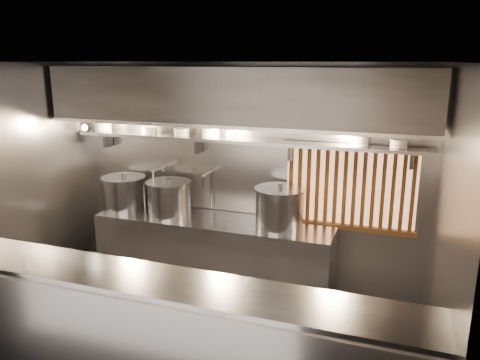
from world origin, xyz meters
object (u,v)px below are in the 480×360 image
Objects in this scene: pendant_bulb at (230,135)px; stock_pot_mid at (169,198)px; heat_lamp at (83,123)px; stock_pot_right at (280,208)px; stock_pot_left at (124,192)px.

pendant_bulb is 1.16m from stock_pot_mid.
stock_pot_right is at bearing 6.68° from heat_lamp.
pendant_bulb is at bearing 1.06° from stock_pot_left.
pendant_bulb is 0.25× the size of stock_pot_left.
stock_pot_right is (0.65, -0.06, -0.82)m from pendant_bulb.
pendant_bulb is 1.05m from stock_pot_right.
stock_pot_mid is (-0.79, -0.09, -0.84)m from pendant_bulb.
heat_lamp is 0.44× the size of stock_pot_right.
stock_pot_right is (1.44, 0.02, 0.02)m from stock_pot_mid.
heat_lamp is 1.41m from stock_pot_mid.
pendant_bulb reaches higher than stock_pot_right.
heat_lamp is 0.54× the size of stock_pot_mid.
heat_lamp is 1.87× the size of pendant_bulb.
heat_lamp is 2.63m from stock_pot_right.
heat_lamp is at bearing -133.71° from stock_pot_left.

